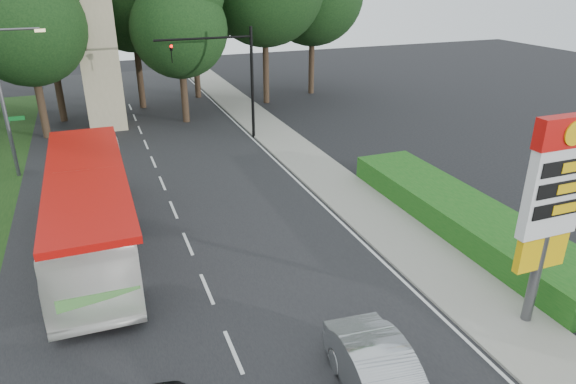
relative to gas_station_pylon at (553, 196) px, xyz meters
name	(u,v)px	position (x,y,z in m)	size (l,w,h in m)	color
road_surface	(183,233)	(-9.20, 10.01, -4.44)	(14.00, 80.00, 0.02)	black
sidewalk_right	(358,202)	(-0.70, 10.01, -4.39)	(3.00, 80.00, 0.12)	gray
hedge	(464,217)	(2.30, 6.01, -3.85)	(3.00, 14.00, 1.20)	#154F15
gas_station_pylon	(553,196)	(0.00, 0.00, 0.00)	(2.10, 0.45, 6.85)	#59595E
traffic_signal_mast	(232,69)	(-3.52, 22.00, 0.22)	(6.10, 0.35, 7.20)	black
streetlight_signs	(6,96)	(-16.19, 20.01, -0.01)	(2.75, 0.98, 8.00)	#59595E
monument	(98,55)	(-11.20, 28.01, 0.66)	(3.00, 3.00, 10.05)	tan
tree_monument_left	(21,1)	(-15.20, 27.01, 4.23)	(7.28, 7.28, 14.30)	#2D2116
tree_monument_right	(177,8)	(-5.70, 27.51, 3.56)	(6.72, 6.72, 13.20)	#2D2116
transit_bus	(92,212)	(-12.70, 9.96, -2.76)	(2.83, 12.11, 3.37)	white
sedan_silver	(383,382)	(-6.13, -1.32, -3.66)	(1.66, 4.77, 1.57)	#9DA0A4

